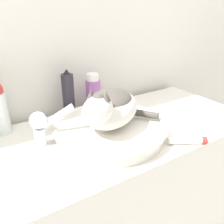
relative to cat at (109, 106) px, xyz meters
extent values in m
cube|color=silver|center=(0.02, 0.36, 0.24)|extent=(8.00, 0.05, 2.40)
cube|color=white|center=(0.02, 0.04, -0.54)|extent=(1.28, 0.54, 0.83)
cylinder|color=white|center=(0.01, 0.01, -0.11)|extent=(0.42, 0.42, 0.05)
torus|color=white|center=(0.01, 0.01, -0.08)|extent=(0.44, 0.44, 0.02)
ellipsoid|color=silver|center=(0.01, 0.01, -0.01)|extent=(0.33, 0.32, 0.12)
ellipsoid|color=#47423D|center=(0.01, 0.01, 0.02)|extent=(0.26, 0.25, 0.06)
sphere|color=silver|center=(-0.08, -0.06, 0.03)|extent=(0.10, 0.10, 0.10)
sphere|color=#47423D|center=(-0.08, -0.06, 0.06)|extent=(0.05, 0.05, 0.05)
cone|color=#47423D|center=(-0.09, -0.04, 0.08)|extent=(0.03, 0.03, 0.03)
cone|color=#47423D|center=(-0.06, -0.08, 0.08)|extent=(0.03, 0.03, 0.03)
cylinder|color=#47423D|center=(0.14, 0.00, -0.06)|extent=(0.11, 0.15, 0.03)
cylinder|color=silver|center=(-0.24, 0.09, -0.09)|extent=(0.04, 0.04, 0.07)
cylinder|color=silver|center=(-0.18, 0.07, -0.03)|extent=(0.14, 0.07, 0.09)
sphere|color=silver|center=(-0.24, 0.09, -0.03)|extent=(0.06, 0.06, 0.06)
cylinder|color=#93569E|center=(0.07, 0.26, -0.05)|extent=(0.07, 0.07, 0.15)
cylinder|color=white|center=(0.07, 0.26, 0.04)|extent=(0.06, 0.06, 0.03)
cylinder|color=#28232D|center=(-0.05, 0.26, -0.03)|extent=(0.05, 0.05, 0.20)
cone|color=black|center=(-0.05, 0.26, 0.08)|extent=(0.03, 0.03, 0.02)
cylinder|color=silver|center=(-0.34, 0.26, -0.04)|extent=(0.06, 0.06, 0.17)
cylinder|color=silver|center=(0.21, -0.19, -0.12)|extent=(0.12, 0.08, 0.03)
cylinder|color=red|center=(0.27, -0.23, -0.12)|extent=(0.03, 0.03, 0.03)
camera|label=1|loc=(-0.42, -0.68, 0.34)|focal=38.00mm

